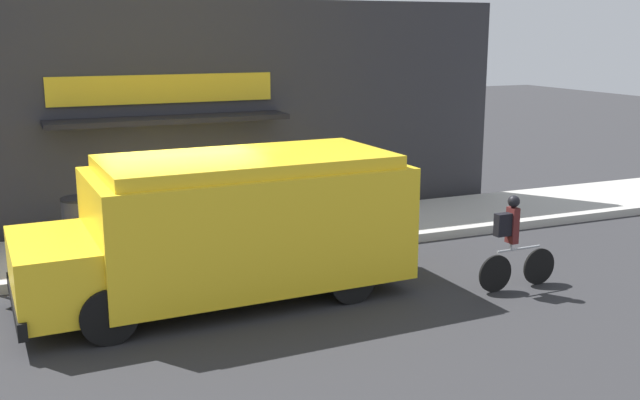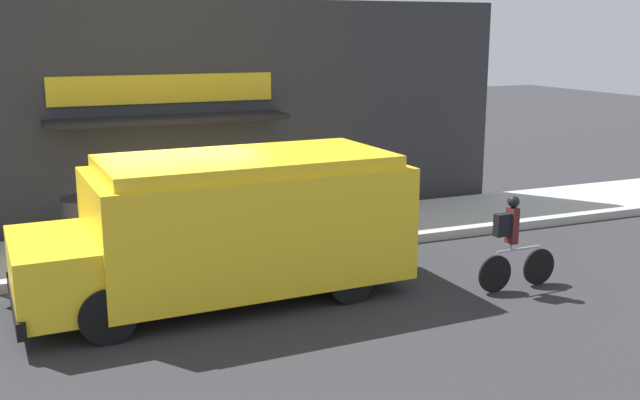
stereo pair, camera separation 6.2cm
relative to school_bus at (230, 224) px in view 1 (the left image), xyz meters
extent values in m
plane|color=#2B2B2D|center=(-0.44, 1.46, -1.16)|extent=(70.00, 70.00, 0.00)
cube|color=#ADAAA3|center=(-0.44, 2.78, -1.07)|extent=(28.00, 2.65, 0.17)
cube|color=#2D2D33|center=(-0.44, 4.54, 1.20)|extent=(16.48, 0.18, 4.72)
cube|color=gold|center=(-0.03, 4.43, 1.76)|extent=(4.54, 0.05, 0.57)
cube|color=black|center=(-0.03, 4.00, 1.19)|extent=(4.76, 0.89, 0.10)
cube|color=yellow|center=(0.30, 0.01, -0.02)|extent=(4.83, 2.55, 1.75)
cube|color=yellow|center=(-2.62, -0.10, -0.41)|extent=(1.18, 2.22, 0.96)
cube|color=yellow|center=(0.30, 0.01, 0.96)|extent=(4.44, 2.34, 0.19)
cube|color=black|center=(-3.13, -0.12, -0.79)|extent=(0.21, 2.33, 0.24)
cube|color=red|center=(-1.06, 1.40, 0.07)|extent=(0.04, 0.44, 0.44)
cylinder|color=black|center=(-2.10, 0.95, -0.78)|extent=(0.78, 0.29, 0.77)
cylinder|color=black|center=(-2.02, -1.10, -0.78)|extent=(0.78, 0.29, 0.77)
cylinder|color=black|center=(1.52, 1.08, -0.78)|extent=(0.78, 0.29, 0.77)
cylinder|color=black|center=(1.60, -0.97, -0.78)|extent=(0.78, 0.29, 0.77)
cylinder|color=black|center=(4.78, -1.45, -0.86)|extent=(0.61, 0.06, 0.61)
cylinder|color=black|center=(3.90, -1.48, -0.86)|extent=(0.61, 0.06, 0.61)
cylinder|color=#999EA3|center=(4.34, -1.47, -0.50)|extent=(0.84, 0.06, 0.04)
cylinder|color=#999EA3|center=(4.19, -1.47, -0.44)|extent=(0.04, 0.04, 0.12)
cube|color=#561E1E|center=(4.19, -1.47, -0.09)|extent=(0.13, 0.20, 0.58)
sphere|color=black|center=(4.19, -1.47, 0.30)|extent=(0.19, 0.19, 0.19)
cube|color=black|center=(4.00, -1.48, -0.06)|extent=(0.26, 0.15, 0.36)
cylinder|color=#38383D|center=(-1.94, 3.04, -0.53)|extent=(0.63, 0.63, 0.92)
cylinder|color=black|center=(-1.94, 3.04, -0.05)|extent=(0.64, 0.64, 0.04)
camera|label=1|loc=(-3.11, -10.78, 2.91)|focal=42.00mm
camera|label=2|loc=(-3.05, -10.80, 2.91)|focal=42.00mm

